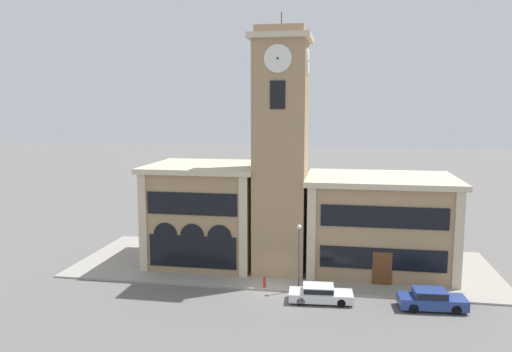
{
  "coord_description": "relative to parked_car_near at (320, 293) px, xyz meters",
  "views": [
    {
      "loc": [
        5.11,
        -36.56,
        14.01
      ],
      "look_at": [
        -1.72,
        2.65,
        8.61
      ],
      "focal_mm": 35.0,
      "sensor_mm": 36.0,
      "label": 1
    }
  ],
  "objects": [
    {
      "name": "town_hall_right_wing",
      "position": [
        4.68,
        8.44,
        3.49
      ],
      "size": [
        12.63,
        9.41,
        8.23
      ],
      "color": "#9E7F5B",
      "rests_on": "ground_plane"
    },
    {
      "name": "ground_plane",
      "position": [
        -3.73,
        1.46,
        -0.66
      ],
      "size": [
        300.0,
        300.0,
        0.0
      ],
      "primitive_type": "plane",
      "color": "#605E5B"
    },
    {
      "name": "parked_car_mid",
      "position": [
        7.77,
        0.0,
        0.09
      ],
      "size": [
        4.71,
        2.15,
        1.43
      ],
      "rotation": [
        0.0,
        0.0,
        0.07
      ],
      "color": "navy",
      "rests_on": "ground_plane"
    },
    {
      "name": "sidewalk_kerb",
      "position": [
        -3.73,
        8.15,
        -0.58
      ],
      "size": [
        36.74,
        13.36,
        0.15
      ],
      "color": "gray",
      "rests_on": "ground_plane"
    },
    {
      "name": "street_lamp",
      "position": [
        -1.73,
        2.01,
        2.89
      ],
      "size": [
        0.36,
        0.36,
        5.09
      ],
      "color": "#4C4C51",
      "rests_on": "sidewalk_kerb"
    },
    {
      "name": "fire_hydrant",
      "position": [
        -4.39,
        1.89,
        -0.09
      ],
      "size": [
        0.22,
        0.22,
        0.87
      ],
      "color": "red",
      "rests_on": "sidewalk_kerb"
    },
    {
      "name": "parked_car_near",
      "position": [
        0.0,
        0.0,
        0.0
      ],
      "size": [
        4.72,
        2.12,
        1.25
      ],
      "rotation": [
        0.0,
        0.0,
        0.07
      ],
      "color": "silver",
      "rests_on": "ground_plane"
    },
    {
      "name": "town_hall_left_wing",
      "position": [
        -10.87,
        8.43,
        3.86
      ],
      "size": [
        10.11,
        9.41,
        8.98
      ],
      "color": "#9E7F5B",
      "rests_on": "ground_plane"
    },
    {
      "name": "clock_tower",
      "position": [
        -3.72,
        6.25,
        9.64
      ],
      "size": [
        4.98,
        4.98,
        21.7
      ],
      "color": "#9E7F5B",
      "rests_on": "ground_plane"
    }
  ]
}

